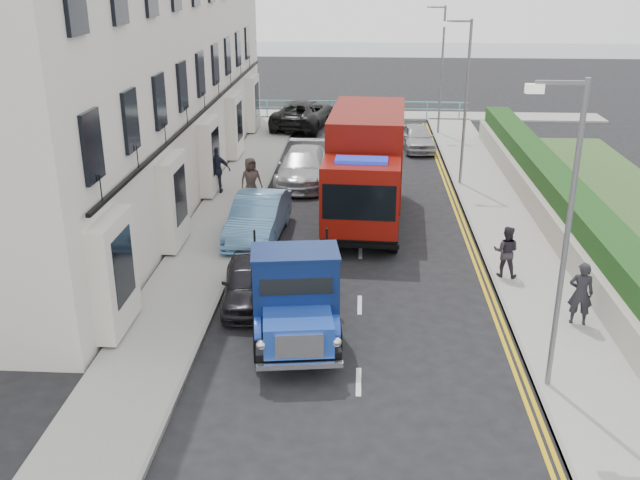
{
  "coord_description": "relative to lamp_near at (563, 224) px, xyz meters",
  "views": [
    {
      "loc": [
        -0.07,
        -16.23,
        9.04
      ],
      "look_at": [
        -1.21,
        3.44,
        1.4
      ],
      "focal_mm": 40.0,
      "sensor_mm": 36.0,
      "label": 1
    }
  ],
  "objects": [
    {
      "name": "lamp_mid",
      "position": [
        0.0,
        16.0,
        0.0
      ],
      "size": [
        1.23,
        0.18,
        7.0
      ],
      "color": "slate",
      "rests_on": "ground"
    },
    {
      "name": "pedestrian_east_far",
      "position": [
        0.22,
        6.04,
        -3.07
      ],
      "size": [
        0.92,
        0.8,
        1.61
      ],
      "primitive_type": "imported",
      "rotation": [
        0.0,
        0.0,
        2.86
      ],
      "color": "#2E2831",
      "rests_on": "pavement_east"
    },
    {
      "name": "ground",
      "position": [
        -4.18,
        2.0,
        -4.0
      ],
      "size": [
        120.0,
        120.0,
        0.0
      ],
      "primitive_type": "plane",
      "color": "black",
      "rests_on": "ground"
    },
    {
      "name": "terrace_west",
      "position": [
        -13.65,
        15.0,
        3.17
      ],
      "size": [
        6.31,
        30.2,
        14.25
      ],
      "color": "silver",
      "rests_on": "ground"
    },
    {
      "name": "parked_car_rear",
      "position": [
        -6.78,
        16.01,
        -3.26
      ],
      "size": [
        2.22,
        5.17,
        1.48
      ],
      "primitive_type": "imported",
      "rotation": [
        0.0,
        0.0,
        -0.03
      ],
      "color": "#B0B0B5",
      "rests_on": "ground"
    },
    {
      "name": "red_lorry",
      "position": [
        -4.04,
        11.26,
        -1.85
      ],
      "size": [
        3.02,
        7.83,
        4.03
      ],
      "rotation": [
        0.0,
        0.0,
        -0.05
      ],
      "color": "black",
      "rests_on": "ground"
    },
    {
      "name": "pavement_east",
      "position": [
        1.12,
        11.0,
        -3.94
      ],
      "size": [
        2.6,
        38.0,
        0.12
      ],
      "primitive_type": "cube",
      "color": "gray",
      "rests_on": "ground"
    },
    {
      "name": "promenade",
      "position": [
        -4.18,
        31.0,
        -3.94
      ],
      "size": [
        30.0,
        2.5,
        0.12
      ],
      "primitive_type": "cube",
      "color": "gray",
      "rests_on": "ground"
    },
    {
      "name": "pavement_west",
      "position": [
        -9.38,
        11.0,
        -3.94
      ],
      "size": [
        2.4,
        38.0,
        0.12
      ],
      "primitive_type": "cube",
      "color": "gray",
      "rests_on": "ground"
    },
    {
      "name": "lamp_far",
      "position": [
        0.0,
        26.0,
        0.0
      ],
      "size": [
        1.23,
        0.18,
        7.0
      ],
      "color": "slate",
      "rests_on": "ground"
    },
    {
      "name": "pedestrian_east_near",
      "position": [
        1.6,
        3.02,
        -3.0
      ],
      "size": [
        0.71,
        0.54,
        1.75
      ],
      "primitive_type": "imported",
      "rotation": [
        0.0,
        0.0,
        2.93
      ],
      "color": "black",
      "rests_on": "pavement_east"
    },
    {
      "name": "seafront_car_right",
      "position": [
        -1.32,
        22.37,
        -3.35
      ],
      "size": [
        1.84,
        3.93,
        1.3
      ],
      "primitive_type": "imported",
      "rotation": [
        0.0,
        0.0,
        0.08
      ],
      "color": "#A4A3A8",
      "rests_on": "ground"
    },
    {
      "name": "lamp_near",
      "position": [
        0.0,
        0.0,
        0.0
      ],
      "size": [
        1.23,
        0.18,
        7.0
      ],
      "color": "slate",
      "rests_on": "ground"
    },
    {
      "name": "garden_east",
      "position": [
        3.03,
        11.0,
        -3.1
      ],
      "size": [
        1.45,
        28.0,
        1.75
      ],
      "color": "#B2AD9E",
      "rests_on": "ground"
    },
    {
      "name": "sea_plane",
      "position": [
        -4.18,
        62.0,
        -4.0
      ],
      "size": [
        120.0,
        120.0,
        0.0
      ],
      "primitive_type": "plane",
      "color": "slate",
      "rests_on": "ground"
    },
    {
      "name": "parked_car_mid",
      "position": [
        -7.78,
        9.16,
        -3.23
      ],
      "size": [
        1.93,
        4.75,
        1.53
      ],
      "primitive_type": "imported",
      "rotation": [
        0.0,
        0.0,
        -0.07
      ],
      "color": "#5487B5",
      "rests_on": "ground"
    },
    {
      "name": "bedford_lorry",
      "position": [
        -5.8,
        1.84,
        -2.83
      ],
      "size": [
        2.76,
        5.56,
        2.53
      ],
      "rotation": [
        0.0,
        0.0,
        0.13
      ],
      "color": "black",
      "rests_on": "ground"
    },
    {
      "name": "seafront_railing",
      "position": [
        -4.18,
        30.2,
        -3.42
      ],
      "size": [
        13.0,
        0.08,
        1.11
      ],
      "color": "#59B2A5",
      "rests_on": "ground"
    },
    {
      "name": "parked_car_front",
      "position": [
        -7.32,
        4.02,
        -3.37
      ],
      "size": [
        1.86,
        3.82,
        1.26
      ],
      "primitive_type": "imported",
      "rotation": [
        0.0,
        0.0,
        0.11
      ],
      "color": "black",
      "rests_on": "ground"
    },
    {
      "name": "seafront_car_left",
      "position": [
        -7.68,
        27.35,
        -3.17
      ],
      "size": [
        3.72,
        6.33,
        1.65
      ],
      "primitive_type": "imported",
      "rotation": [
        0.0,
        0.0,
        2.97
      ],
      "color": "black",
      "rests_on": "ground"
    },
    {
      "name": "pedestrian_west_far",
      "position": [
        -8.58,
        12.83,
        -2.97
      ],
      "size": [
        1.05,
        0.92,
        1.81
      ],
      "primitive_type": "imported",
      "rotation": [
        0.0,
        0.0,
        0.47
      ],
      "color": "#40352E",
      "rests_on": "pavement_west"
    },
    {
      "name": "pedestrian_west_near",
      "position": [
        -10.18,
        14.0,
        -2.91
      ],
      "size": [
        1.16,
        0.53,
        1.94
      ],
      "primitive_type": "imported",
      "rotation": [
        0.0,
        0.0,
        3.19
      ],
      "color": "#1C2233",
      "rests_on": "pavement_west"
    }
  ]
}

